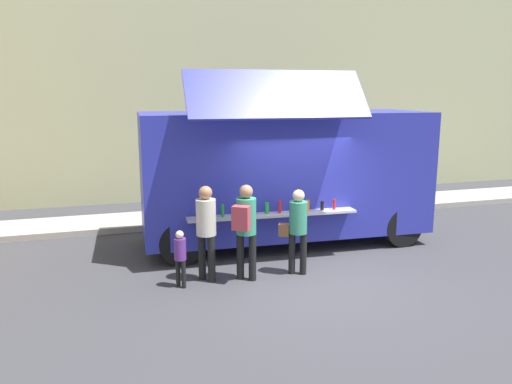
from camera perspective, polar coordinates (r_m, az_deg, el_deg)
name	(u,v)px	position (r m, az deg, el deg)	size (l,w,h in m)	color
ground_plane	(318,279)	(9.47, 7.07, -9.84)	(60.00, 60.00, 0.00)	#38383D
curb_strip	(103,224)	(13.47, -17.03, -3.49)	(28.00, 1.60, 0.15)	#9E998E
building_behind	(129,86)	(16.97, -14.35, 11.60)	(32.00, 2.40, 7.17)	#B1B283
food_truck_main	(285,173)	(11.26, 3.34, 2.23)	(6.42, 3.21, 3.83)	#292FA2
trash_bin	(394,192)	(15.44, 15.49, 0.03)	(0.60, 0.60, 0.98)	#2F6134
customer_front_ordering	(297,225)	(9.40, 4.74, -3.72)	(0.52, 0.39, 1.64)	black
customer_mid_with_backpack	(245,223)	(9.01, -1.21, -3.55)	(0.52, 0.57, 1.78)	black
customer_rear_waiting	(206,225)	(9.06, -5.72, -3.75)	(0.36, 0.36, 1.77)	black
child_near_queue	(180,254)	(8.93, -8.65, -6.97)	(0.21, 0.21, 1.04)	black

